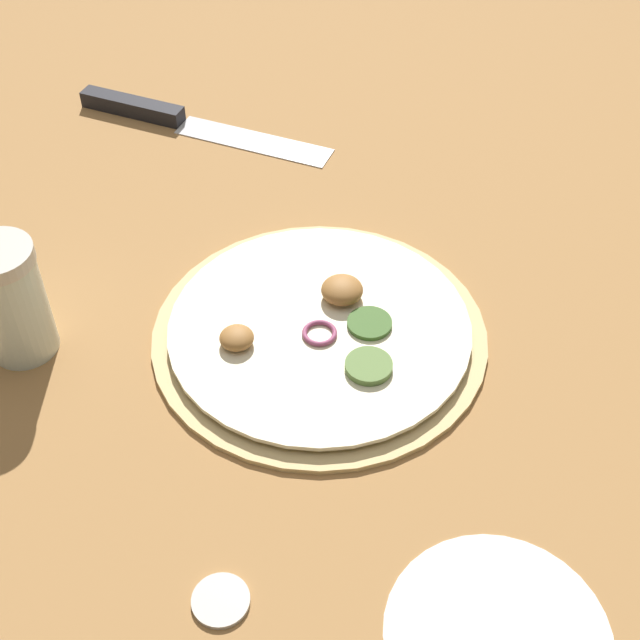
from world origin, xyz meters
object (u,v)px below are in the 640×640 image
(spice_jar, at_px, (11,300))
(loose_cap, at_px, (221,599))
(knife, at_px, (164,115))
(pizza, at_px, (320,330))

(spice_jar, bearing_deg, loose_cap, 38.22)
(knife, relative_size, loose_cap, 7.34)
(pizza, relative_size, spice_jar, 2.67)
(knife, bearing_deg, pizza, -40.36)
(pizza, height_order, knife, pizza)
(pizza, xyz_separation_m, loose_cap, (0.24, -0.07, -0.00))
(knife, distance_m, spice_jar, 0.35)
(knife, distance_m, loose_cap, 0.58)
(knife, bearing_deg, spice_jar, -79.93)
(pizza, bearing_deg, loose_cap, -15.11)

